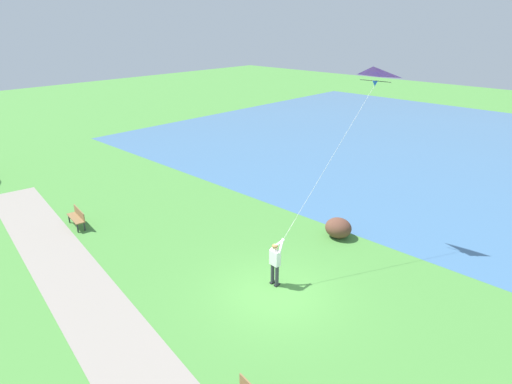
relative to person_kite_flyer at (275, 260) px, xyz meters
name	(u,v)px	position (x,y,z in m)	size (l,w,h in m)	color
ground_plane	(276,293)	(-0.41, -0.42, -1.05)	(120.00, 120.00, 0.00)	#4C8E3D
lake_water	(437,145)	(23.62, 3.58, -1.04)	(36.00, 44.00, 0.01)	teal
walkway_path	(115,340)	(-5.82, 1.58, -1.04)	(2.40, 32.00, 0.02)	gray
person_kite_flyer	(275,260)	(0.00, 0.00, 0.00)	(0.62, 0.52, 1.83)	#232328
flying_kite	(372,79)	(5.04, -0.47, 6.16)	(5.10, 1.43, 5.80)	purple
park_bench_far_walkway	(77,217)	(-2.84, 10.23, -0.54)	(0.66, 1.55, 0.88)	olive
lakeside_shrub	(338,228)	(4.93, 0.46, -0.59)	(1.13, 1.23, 0.91)	brown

